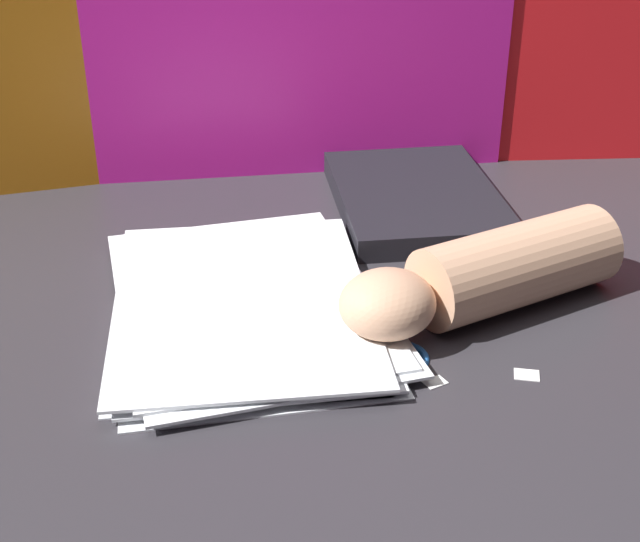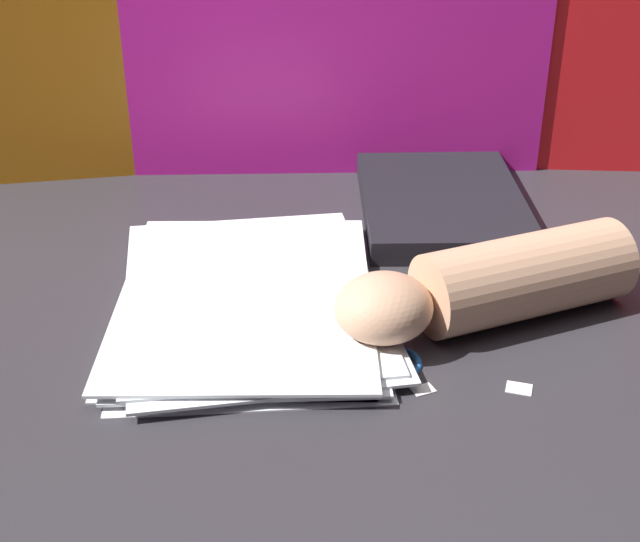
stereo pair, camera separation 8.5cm
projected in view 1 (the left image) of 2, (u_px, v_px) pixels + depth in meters
The scene contains 8 objects.
ground_plane at pixel (299, 302), 0.92m from camera, with size 6.00×6.00×0.00m, color #2D2B30.
backdrop_panel_right at pixel (452, 20), 1.17m from camera, with size 0.86×0.14×0.39m.
paper_stack at pixel (245, 303), 0.90m from camera, with size 0.29×0.37×0.02m.
book_closed at pixel (415, 198), 1.11m from camera, with size 0.21×0.29×0.03m.
scissors at pixel (395, 339), 0.85m from camera, with size 0.14×0.18×0.01m.
hand_forearm at pixel (485, 275), 0.88m from camera, with size 0.32×0.18×0.08m.
paper_scrap_near at pixel (527, 375), 0.80m from camera, with size 0.03×0.02×0.00m.
paper_scrap_mid at pixel (435, 382), 0.79m from camera, with size 0.02×0.02×0.00m.
Camera 1 is at (-0.13, -0.78, 0.46)m, focal length 50.00 mm.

